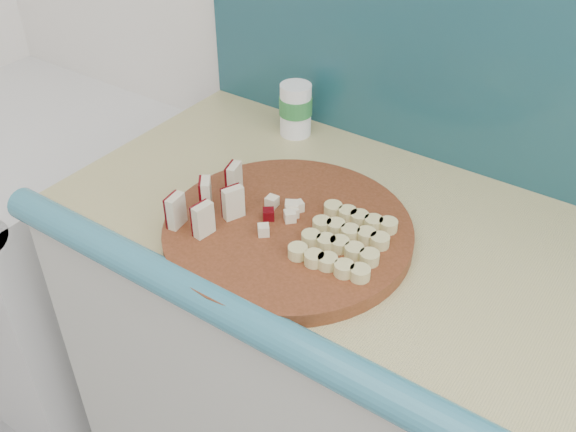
{
  "coord_description": "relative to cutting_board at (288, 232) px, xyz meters",
  "views": [
    {
      "loc": [
        -0.04,
        0.69,
        1.6
      ],
      "look_at": [
        -0.53,
        1.4,
        0.96
      ],
      "focal_mm": 40.0,
      "sensor_mm": 36.0,
      "label": 1
    }
  ],
  "objects": [
    {
      "name": "banana_slices",
      "position": [
        0.1,
        0.01,
        0.02
      ],
      "size": [
        0.15,
        0.17,
        0.02
      ],
      "color": "#D4C981",
      "rests_on": "cutting_board"
    },
    {
      "name": "apple_wedges",
      "position": [
        -0.13,
        -0.05,
        0.04
      ],
      "size": [
        0.09,
        0.17,
        0.06
      ],
      "color": "beige",
      "rests_on": "cutting_board"
    },
    {
      "name": "cutting_board",
      "position": [
        0.0,
        0.0,
        0.0
      ],
      "size": [
        0.48,
        0.48,
        0.03
      ],
      "primitive_type": "cylinder",
      "rotation": [
        0.0,
        0.0,
        0.12
      ],
      "color": "#4E2610",
      "rests_on": "kitchen_counter"
    },
    {
      "name": "canister",
      "position": [
        -0.19,
        0.31,
        0.05
      ],
      "size": [
        0.07,
        0.07,
        0.11
      ],
      "rotation": [
        0.0,
        0.0,
        -0.22
      ],
      "color": "white",
      "rests_on": "kitchen_counter"
    },
    {
      "name": "porcelain_fixture",
      "position": [
        -0.92,
        0.1,
        -0.52
      ],
      "size": [
        0.7,
        0.72,
        0.84
      ],
      "color": "silver",
      "rests_on": "ground"
    },
    {
      "name": "apple_chunks",
      "position": [
        -0.03,
        -0.0,
        0.02
      ],
      "size": [
        0.06,
        0.07,
        0.02
      ],
      "color": "#F2E4C2",
      "rests_on": "cutting_board"
    }
  ]
}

